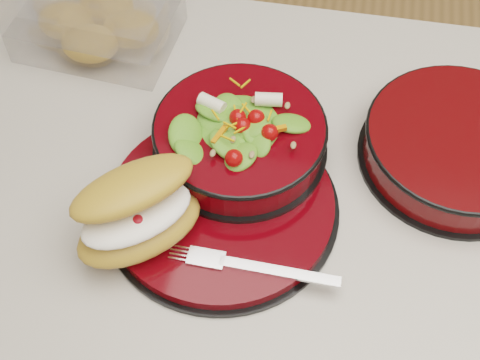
% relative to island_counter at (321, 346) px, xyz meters
% --- Properties ---
extents(island_counter, '(1.24, 0.74, 0.90)m').
position_rel_island_counter_xyz_m(island_counter, '(0.00, 0.00, 0.00)').
color(island_counter, silver).
rests_on(island_counter, ground).
extents(dinner_plate, '(0.29, 0.29, 0.02)m').
position_rel_island_counter_xyz_m(dinner_plate, '(-0.17, -0.03, 0.46)').
color(dinner_plate, black).
rests_on(dinner_plate, island_counter).
extents(salad_bowl, '(0.23, 0.23, 0.09)m').
position_rel_island_counter_xyz_m(salad_bowl, '(-0.16, 0.05, 0.50)').
color(salad_bowl, black).
rests_on(salad_bowl, dinner_plate).
extents(croissant, '(0.17, 0.18, 0.09)m').
position_rel_island_counter_xyz_m(croissant, '(-0.25, -0.09, 0.51)').
color(croissant, '#C18B3A').
rests_on(croissant, dinner_plate).
extents(fork, '(0.18, 0.02, 0.00)m').
position_rel_island_counter_xyz_m(fork, '(-0.11, -0.11, 0.47)').
color(fork, silver).
rests_on(fork, dinner_plate).
extents(pastry_box, '(0.23, 0.18, 0.09)m').
position_rel_island_counter_xyz_m(pastry_box, '(-0.40, 0.24, 0.49)').
color(pastry_box, white).
rests_on(pastry_box, island_counter).
extents(extra_bowl, '(0.25, 0.25, 0.05)m').
position_rel_island_counter_xyz_m(extra_bowl, '(0.12, 0.10, 0.48)').
color(extra_bowl, black).
rests_on(extra_bowl, island_counter).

